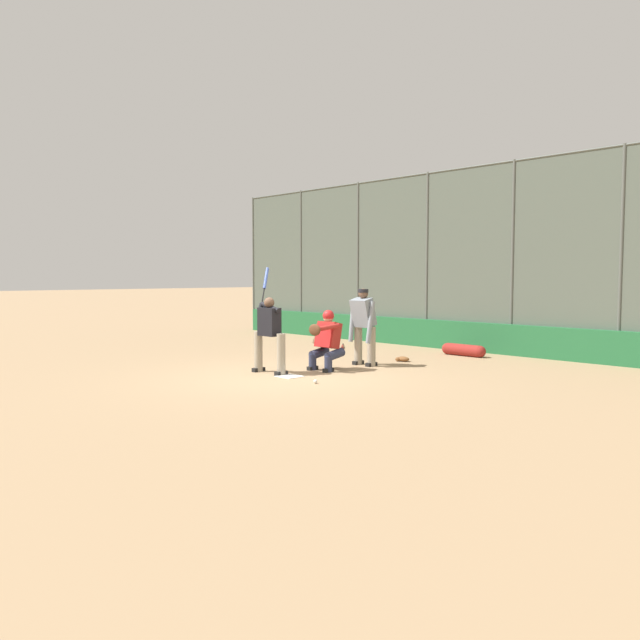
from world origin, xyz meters
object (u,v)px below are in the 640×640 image
equipment_bag_dugout_side (463,350)px  batter_at_plate (269,332)px  baseball_loose (315,382)px  umpire_home (363,324)px  fielding_glove_on_dirt (403,359)px  catcher_behind_plate (326,339)px  spare_bat_near_backstop (343,346)px

equipment_bag_dugout_side → batter_at_plate: bearing=76.9°
baseball_loose → equipment_bag_dugout_side: bearing=-86.6°
batter_at_plate → baseball_loose: 1.73m
baseball_loose → equipment_bag_dugout_side: 5.37m
baseball_loose → umpire_home: bearing=-68.4°
batter_at_plate → fielding_glove_on_dirt: (-0.79, -3.31, -0.78)m
batter_at_plate → equipment_bag_dugout_side: bearing=-104.9°
baseball_loose → equipment_bag_dugout_side: (0.32, -5.36, 0.11)m
umpire_home → baseball_loose: (-0.93, 2.35, -0.87)m
umpire_home → catcher_behind_plate: bearing=85.5°
batter_at_plate → umpire_home: (-0.59, -2.18, 0.07)m
umpire_home → fielding_glove_on_dirt: bearing=-98.9°
catcher_behind_plate → umpire_home: umpire_home is taller
catcher_behind_plate → spare_bat_near_backstop: catcher_behind_plate is taller
spare_bat_near_backstop → umpire_home: bearing=9.0°
catcher_behind_plate → spare_bat_near_backstop: 4.16m
spare_bat_near_backstop → equipment_bag_dugout_side: (-3.29, -0.86, 0.11)m
equipment_bag_dugout_side → fielding_glove_on_dirt: bearing=77.4°
batter_at_plate → spare_bat_near_backstop: (2.09, -4.32, -0.80)m
umpire_home → equipment_bag_dugout_side: 3.16m
umpire_home → baseball_loose: umpire_home is taller
fielding_glove_on_dirt → baseball_loose: size_ratio=4.25×
batter_at_plate → catcher_behind_plate: (-0.49, -1.12, -0.19)m
umpire_home → baseball_loose: size_ratio=22.80×
batter_at_plate → catcher_behind_plate: size_ratio=1.71×
batter_at_plate → catcher_behind_plate: bearing=-115.7°
fielding_glove_on_dirt → baseball_loose: (-0.74, 3.49, -0.02)m
catcher_behind_plate → baseball_loose: catcher_behind_plate is taller
spare_bat_near_backstop → baseball_loose: 5.77m
spare_bat_near_backstop → fielding_glove_on_dirt: bearing=28.3°
baseball_loose → equipment_bag_dugout_side: equipment_bag_dugout_side is taller
catcher_behind_plate → fielding_glove_on_dirt: catcher_behind_plate is taller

